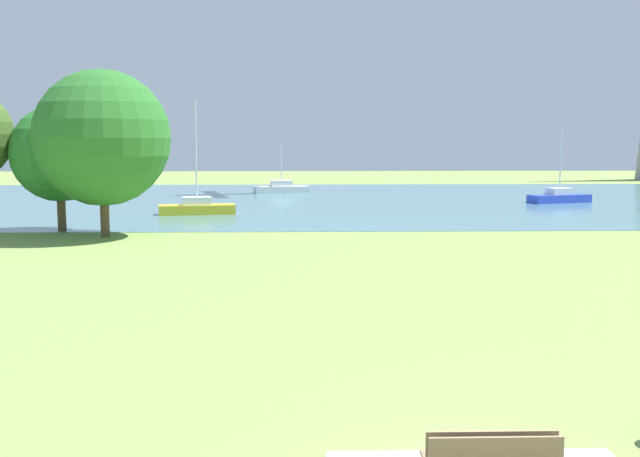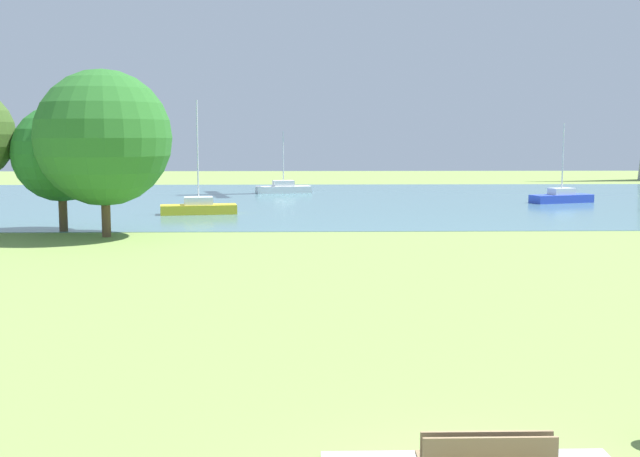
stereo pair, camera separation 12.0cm
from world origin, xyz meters
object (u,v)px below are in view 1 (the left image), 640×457
at_px(sailboat_yellow, 197,207).
at_px(sailboat_white, 281,188).
at_px(tree_east_far, 59,154).
at_px(tree_west_near, 102,138).
at_px(sailboat_blue, 559,197).

bearing_deg(sailboat_yellow, sailboat_white, 74.91).
relative_size(sailboat_yellow, tree_east_far, 1.10).
height_order(tree_east_far, tree_west_near, tree_west_near).
xyz_separation_m(sailboat_blue, tree_east_far, (-32.00, -16.84, 3.62)).
height_order(sailboat_yellow, tree_east_far, sailboat_yellow).
distance_m(sailboat_blue, sailboat_white, 23.61).
bearing_deg(sailboat_white, tree_west_near, -105.28).
relative_size(sailboat_white, tree_west_near, 0.66).
bearing_deg(sailboat_white, sailboat_yellow, -105.09).
bearing_deg(sailboat_yellow, tree_west_near, -105.59).
height_order(sailboat_white, tree_east_far, tree_east_far).
distance_m(sailboat_yellow, tree_east_far, 11.23).
bearing_deg(tree_east_far, sailboat_blue, 27.76).
bearing_deg(sailboat_blue, tree_east_far, -152.24).
xyz_separation_m(sailboat_blue, tree_west_near, (-29.21, -19.06, 4.42)).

